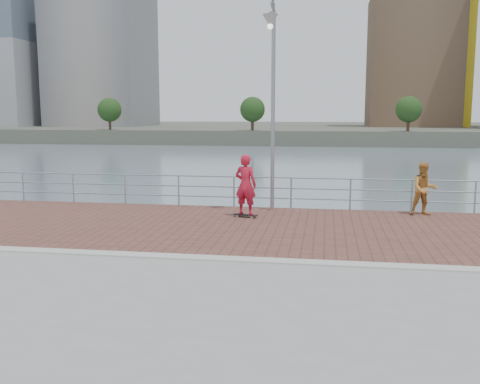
# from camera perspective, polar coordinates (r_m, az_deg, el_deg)

# --- Properties ---
(water) EXTENTS (400.00, 400.00, 0.00)m
(water) POSITION_cam_1_polar(r_m,az_deg,el_deg) (13.06, -1.45, -15.78)
(water) COLOR slate
(water) RESTS_ON ground
(brick_lane) EXTENTS (40.00, 6.80, 0.02)m
(brick_lane) POSITION_cam_1_polar(r_m,az_deg,el_deg) (15.82, 0.92, -3.79)
(brick_lane) COLOR brown
(brick_lane) RESTS_ON seawall
(curb) EXTENTS (40.00, 0.40, 0.06)m
(curb) POSITION_cam_1_polar(r_m,az_deg,el_deg) (12.37, -1.49, -7.18)
(curb) COLOR #B7B5AD
(curb) RESTS_ON seawall
(far_shore) EXTENTS (320.00, 95.00, 2.50)m
(far_shore) POSITION_cam_1_polar(r_m,az_deg,el_deg) (134.29, 8.27, 6.57)
(far_shore) COLOR #4C5142
(far_shore) RESTS_ON ground
(guardrail) EXTENTS (39.06, 0.06, 1.13)m
(guardrail) POSITION_cam_1_polar(r_m,az_deg,el_deg) (19.03, 2.40, 0.36)
(guardrail) COLOR #8C9EA8
(guardrail) RESTS_ON brick_lane
(street_lamp) EXTENTS (0.49, 1.43, 6.73)m
(street_lamp) POSITION_cam_1_polar(r_m,az_deg,el_deg) (17.87, 3.42, 12.99)
(street_lamp) COLOR gray
(street_lamp) RESTS_ON brick_lane
(skateboard) EXTENTS (0.81, 0.38, 0.09)m
(skateboard) POSITION_cam_1_polar(r_m,az_deg,el_deg) (17.28, 0.59, -2.47)
(skateboard) COLOR black
(skateboard) RESTS_ON brick_lane
(skateboarder) EXTENTS (0.80, 0.63, 1.95)m
(skateboarder) POSITION_cam_1_polar(r_m,az_deg,el_deg) (17.12, 0.60, 0.78)
(skateboarder) COLOR red
(skateboarder) RESTS_ON skateboard
(bystander) EXTENTS (0.92, 0.76, 1.74)m
(bystander) POSITION_cam_1_polar(r_m,az_deg,el_deg) (18.54, 19.04, 0.32)
(bystander) COLOR #C08238
(bystander) RESTS_ON brick_lane
(skyline) EXTENTS (233.00, 41.00, 63.26)m
(skyline) POSITION_cam_1_polar(r_m,az_deg,el_deg) (121.68, 23.99, 17.43)
(skyline) COLOR #ADA38E
(skyline) RESTS_ON far_shore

